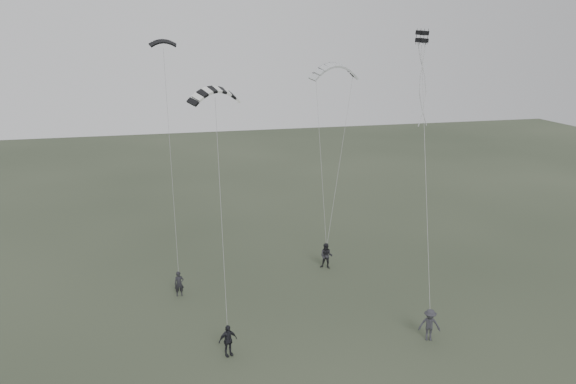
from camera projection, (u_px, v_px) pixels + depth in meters
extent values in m
plane|color=#2E3726|center=(286.00, 331.00, 32.23)|extent=(140.00, 140.00, 0.00)
imported|color=black|center=(179.00, 284.00, 36.43)|extent=(0.61, 0.41, 1.67)
imported|color=black|center=(326.00, 256.00, 40.73)|extent=(1.16, 1.09, 1.90)
imported|color=black|center=(228.00, 340.00, 29.60)|extent=(1.11, 0.71, 1.77)
imported|color=#2D2C32|center=(430.00, 325.00, 31.10)|extent=(1.37, 1.07, 1.85)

